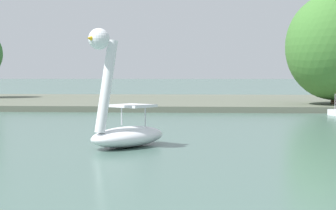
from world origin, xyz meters
The scene contains 3 objects.
shore_bank_far centered at (0.00, 38.04, 0.18)m, with size 112.64×20.41×0.37m, color #5B6051.
swan_boat centered at (-2.35, 12.37, 0.76)m, with size 2.83×3.17×3.64m.
tree_willow_near_path centered at (8.47, 31.05, 4.09)m, with size 9.01×9.22×7.16m.
Camera 1 is at (0.18, -4.02, 2.25)m, focal length 56.98 mm.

